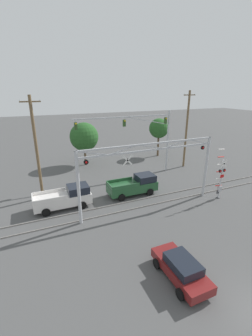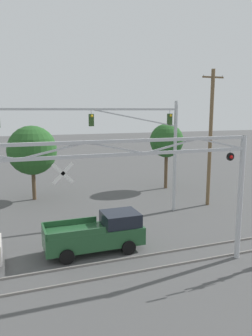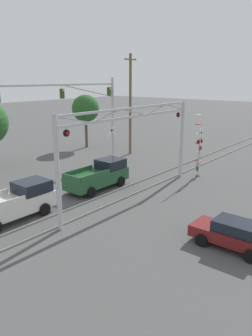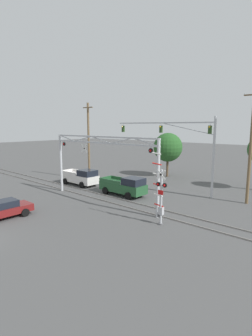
# 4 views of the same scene
# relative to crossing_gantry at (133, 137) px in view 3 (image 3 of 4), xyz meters

# --- Properties ---
(rail_track_near) EXTENTS (80.00, 0.08, 0.10)m
(rail_track_near) POSITION_rel_crossing_gantry_xyz_m (0.01, 0.28, -4.24)
(rail_track_near) COLOR gray
(rail_track_near) RESTS_ON ground_plane
(rail_track_far) EXTENTS (80.00, 0.08, 0.10)m
(rail_track_far) POSITION_rel_crossing_gantry_xyz_m (0.01, 1.72, -4.24)
(rail_track_far) COLOR gray
(rail_track_far) RESTS_ON ground_plane
(crossing_gantry) EXTENTS (13.19, 0.29, 6.25)m
(crossing_gantry) POSITION_rel_crossing_gantry_xyz_m (0.00, 0.00, 0.00)
(crossing_gantry) COLOR #B7BABF
(crossing_gantry) RESTS_ON ground_plane
(crossing_signal_mast) EXTENTS (1.33, 0.35, 5.29)m
(crossing_signal_mast) POSITION_rel_crossing_gantry_xyz_m (7.49, -1.10, -2.26)
(crossing_signal_mast) COLOR #B7BABF
(crossing_signal_mast) RESTS_ON ground_plane
(traffic_signal_span) EXTENTS (12.61, 0.39, 8.10)m
(traffic_signal_span) POSITION_rel_crossing_gantry_xyz_m (4.21, 8.26, 1.37)
(traffic_signal_span) COLOR #B7BABF
(traffic_signal_span) RESTS_ON ground_plane
(pickup_truck_lead) EXTENTS (5.21, 2.16, 2.01)m
(pickup_truck_lead) POSITION_rel_crossing_gantry_xyz_m (0.05, 3.23, -3.30)
(pickup_truck_lead) COLOR #23512D
(pickup_truck_lead) RESTS_ON ground_plane
(pickup_truck_following) EXTENTS (5.22, 2.16, 2.01)m
(pickup_truck_following) POSITION_rel_crossing_gantry_xyz_m (-7.14, 3.24, -3.30)
(pickup_truck_following) COLOR silver
(pickup_truck_following) RESTS_ON ground_plane
(sedan_waiting) EXTENTS (1.93, 4.03, 1.41)m
(sedan_waiting) POSITION_rel_crossing_gantry_xyz_m (-2.38, -8.12, -3.55)
(sedan_waiting) COLOR maroon
(sedan_waiting) RESTS_ON ground_plane
(utility_pole_right) EXTENTS (1.80, 0.28, 10.48)m
(utility_pole_right) POSITION_rel_crossing_gantry_xyz_m (10.53, 8.65, 1.10)
(utility_pole_right) COLOR brown
(utility_pole_right) RESTS_ON ground_plane
(background_tree_beyond_span) EXTENTS (3.18, 3.18, 6.20)m
(background_tree_beyond_span) POSITION_rel_crossing_gantry_xyz_m (9.97, 14.89, 0.29)
(background_tree_beyond_span) COLOR brown
(background_tree_beyond_span) RESTS_ON ground_plane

